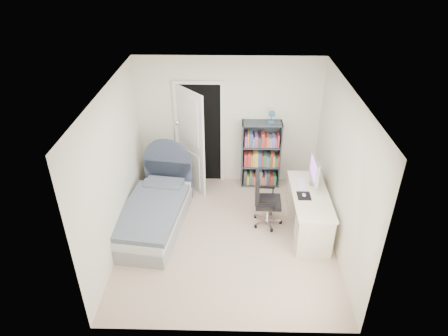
{
  "coord_description": "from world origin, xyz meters",
  "views": [
    {
      "loc": [
        0.07,
        -5.07,
        4.33
      ],
      "look_at": [
        -0.06,
        0.43,
        1.06
      ],
      "focal_mm": 32.0,
      "sensor_mm": 36.0,
      "label": 1
    }
  ],
  "objects_px": {
    "bookcase": "(261,157)",
    "floor_lamp": "(177,162)",
    "desk": "(309,210)",
    "office_chair": "(264,198)",
    "nightstand": "(159,167)",
    "bed": "(155,212)"
  },
  "relations": [
    {
      "from": "bed",
      "to": "nightstand",
      "type": "bearing_deg",
      "value": 95.4
    },
    {
      "from": "bed",
      "to": "desk",
      "type": "xyz_separation_m",
      "value": [
        2.56,
        -0.06,
        0.12
      ]
    },
    {
      "from": "bed",
      "to": "floor_lamp",
      "type": "distance_m",
      "value": 1.17
    },
    {
      "from": "floor_lamp",
      "to": "desk",
      "type": "xyz_separation_m",
      "value": [
        2.3,
        -1.16,
        -0.21
      ]
    },
    {
      "from": "floor_lamp",
      "to": "bookcase",
      "type": "height_order",
      "value": "bookcase"
    },
    {
      "from": "floor_lamp",
      "to": "desk",
      "type": "relative_size",
      "value": 1.01
    },
    {
      "from": "desk",
      "to": "office_chair",
      "type": "bearing_deg",
      "value": 169.15
    },
    {
      "from": "bed",
      "to": "office_chair",
      "type": "relative_size",
      "value": 2.12
    },
    {
      "from": "nightstand",
      "to": "bookcase",
      "type": "xyz_separation_m",
      "value": [
        1.96,
        0.1,
        0.21
      ]
    },
    {
      "from": "nightstand",
      "to": "desk",
      "type": "relative_size",
      "value": 0.42
    },
    {
      "from": "desk",
      "to": "nightstand",
      "type": "bearing_deg",
      "value": 154.11
    },
    {
      "from": "office_chair",
      "to": "nightstand",
      "type": "bearing_deg",
      "value": 149.17
    },
    {
      "from": "nightstand",
      "to": "bookcase",
      "type": "bearing_deg",
      "value": 2.92
    },
    {
      "from": "bookcase",
      "to": "desk",
      "type": "relative_size",
      "value": 1.07
    },
    {
      "from": "bookcase",
      "to": "desk",
      "type": "height_order",
      "value": "bookcase"
    },
    {
      "from": "floor_lamp",
      "to": "bookcase",
      "type": "bearing_deg",
      "value": 8.72
    },
    {
      "from": "desk",
      "to": "office_chair",
      "type": "distance_m",
      "value": 0.76
    },
    {
      "from": "bookcase",
      "to": "floor_lamp",
      "type": "bearing_deg",
      "value": -171.28
    },
    {
      "from": "bookcase",
      "to": "office_chair",
      "type": "height_order",
      "value": "bookcase"
    },
    {
      "from": "bed",
      "to": "bookcase",
      "type": "height_order",
      "value": "bookcase"
    },
    {
      "from": "nightstand",
      "to": "floor_lamp",
      "type": "relative_size",
      "value": 0.41
    },
    {
      "from": "nightstand",
      "to": "floor_lamp",
      "type": "bearing_deg",
      "value": -20.38
    }
  ]
}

